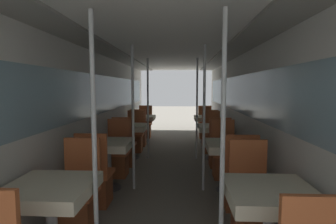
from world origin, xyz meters
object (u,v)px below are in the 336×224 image
Objects in this scene: dining_table_right_3 at (207,120)px; chair_left_near_1 at (96,183)px; dining_table_left_2 at (130,129)px; dining_table_right_0 at (270,200)px; dining_table_right_2 at (215,130)px; chair_right_far_0 at (250,207)px; chair_left_near_2 at (125,151)px; dining_table_left_1 at (108,148)px; support_pole_left_1 at (133,119)px; dining_table_left_0 at (50,195)px; chair_left_far_1 at (117,159)px; chair_left_far_2 at (135,139)px; support_pole_left_2 at (148,109)px; chair_left_far_0 at (78,203)px; support_pole_right_2 at (197,109)px; chair_right_near_3 at (209,135)px; support_pole_left_0 at (94,144)px; chair_left_near_3 at (139,135)px; chair_right_far_1 at (223,160)px; support_pole_right_0 at (223,145)px; chair_right_near_1 at (238,186)px; support_pole_right_1 at (204,119)px; chair_right_near_2 at (219,152)px; chair_right_far_3 at (205,128)px; chair_left_far_3 at (145,128)px; dining_table_left_3 at (142,119)px; dining_table_right_1 at (230,149)px; chair_right_far_2 at (212,140)px.

chair_left_near_1 is at bearing -114.25° from dining_table_right_3.
dining_table_right_0 is (1.83, -3.49, 0.00)m from dining_table_left_2.
chair_right_far_0 is at bearing -90.00° from dining_table_right_2.
chair_left_near_2 and chair_right_far_0 have the same top height.
dining_table_right_2 is at bearing -90.00° from chair_right_far_0.
dining_table_left_1 is 0.59m from support_pole_left_1.
chair_left_far_1 reaches higher than dining_table_left_0.
chair_left_far_1 and chair_left_far_2 have the same top height.
dining_table_right_0 is 1.00× the size of dining_table_right_2.
chair_left_far_0 is at bearing -97.66° from support_pole_left_2.
support_pole_right_2 reaches higher than dining_table_left_0.
support_pole_left_1 is at bearing -116.37° from chair_right_near_3.
support_pole_left_0 is 2.94× the size of dining_table_left_1.
chair_right_far_1 is (1.83, -2.33, 0.00)m from chair_left_near_3.
chair_right_near_1 is (0.39, 1.16, -0.78)m from support_pole_right_0.
support_pole_right_1 is at bearing 50.42° from dining_table_left_0.
support_pole_left_0 reaches higher than dining_table_right_3.
chair_right_near_2 is 2.91m from chair_right_far_3.
dining_table_right_0 is at bearing 0.00° from dining_table_left_0.
support_pole_left_0 is 2.20× the size of chair_right_far_1.
chair_left_near_2 and chair_left_far_3 have the same top height.
dining_table_left_0 is 5.24m from dining_table_left_3.
support_pole_left_0 is 3.49m from support_pole_left_2.
dining_table_right_1 is 0.59m from support_pole_right_1.
support_pole_left_0 reaches higher than chair_right_far_1.
dining_table_left_2 is 0.75× the size of chair_right_near_3.
chair_left_near_2 is 1.83m from chair_right_near_2.
dining_table_left_0 is at bearing -90.00° from dining_table_left_2.
support_pole_right_0 reaches higher than chair_right_far_2.
chair_right_far_1 is (1.83, -1.75, 0.00)m from chair_left_far_2.
chair_right_far_1 is (1.83, 0.00, 0.00)m from chair_left_far_1.
chair_right_near_1 and chair_right_far_3 have the same top height.
chair_right_far_1 is at bearing -71.42° from support_pole_right_2.
dining_table_left_3 is 1.00× the size of dining_table_right_3.
chair_left_far_0 is 0.45× the size of support_pole_right_2.
chair_right_near_1 is (1.83, 0.58, 0.00)m from chair_left_far_0.
chair_left_near_3 is 2.53m from chair_right_near_2.
dining_table_left_0 is 3.54m from support_pole_left_2.
chair_left_near_1 is (-0.00, 1.16, -0.34)m from dining_table_left_0.
support_pole_left_2 reaches higher than dining_table_left_1.
support_pole_right_0 reaches higher than chair_left_far_2.
chair_right_far_2 is at bearing 65.75° from dining_table_left_0.
chair_left_far_3 reaches higher than dining_table_left_0.
chair_left_near_1 is 1.00× the size of chair_right_near_2.
dining_table_left_1 is 0.75× the size of chair_left_near_3.
chair_left_far_1 is at bearing -147.58° from dining_table_right_2.
dining_table_left_0 is 0.75× the size of chair_left_near_2.
dining_table_left_0 is 4.67m from chair_left_near_3.
chair_right_far_3 is (1.83, 1.75, 0.00)m from chair_left_far_2.
chair_left_near_2 is 1.00× the size of chair_right_far_0.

